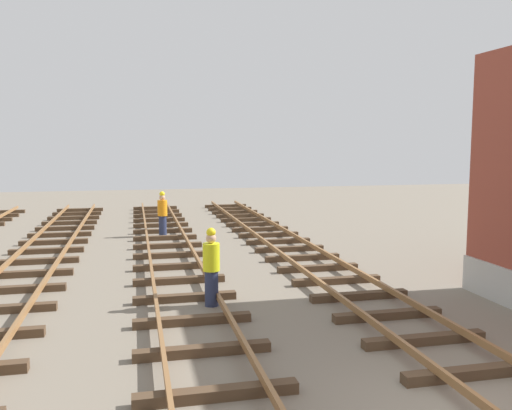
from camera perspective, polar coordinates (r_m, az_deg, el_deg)
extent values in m
cube|color=#4C3826|center=(9.81, 22.17, -16.24)|extent=(2.50, 0.24, 0.18)
cube|color=#4C3826|center=(11.00, 17.51, -13.55)|extent=(2.50, 0.24, 0.18)
cube|color=#4C3826|center=(12.26, 13.86, -11.33)|extent=(2.50, 0.24, 0.18)
cube|color=#4C3826|center=(13.58, 10.94, -9.50)|extent=(2.50, 0.24, 0.18)
cube|color=#4C3826|center=(14.93, 8.57, -7.98)|extent=(2.50, 0.24, 0.18)
cube|color=#4C3826|center=(16.31, 6.62, -6.71)|extent=(2.50, 0.24, 0.18)
cube|color=#4C3826|center=(17.72, 4.97, -5.63)|extent=(2.50, 0.24, 0.18)
cube|color=#4C3826|center=(19.15, 3.58, -4.70)|extent=(2.50, 0.24, 0.18)
cube|color=#4C3826|center=(20.58, 2.38, -3.90)|extent=(2.50, 0.24, 0.18)
cube|color=#4C3826|center=(22.03, 1.35, -3.21)|extent=(2.50, 0.24, 0.18)
cube|color=#4C3826|center=(23.49, 0.44, -2.60)|extent=(2.50, 0.24, 0.18)
cube|color=#4C3826|center=(24.96, -0.36, -2.06)|extent=(2.50, 0.24, 0.18)
cube|color=#4C3826|center=(26.43, -1.08, -1.58)|extent=(2.50, 0.24, 0.18)
cube|color=#4C3826|center=(27.91, -1.71, -1.15)|extent=(2.50, 0.24, 0.18)
cube|color=#4C3826|center=(29.39, -2.28, -0.77)|extent=(2.50, 0.24, 0.18)
cube|color=#4C3826|center=(30.88, -2.80, -0.42)|extent=(2.50, 0.24, 0.18)
cube|color=#4C3826|center=(32.37, -3.27, -0.10)|extent=(2.50, 0.24, 0.18)
cube|color=#4C3826|center=(8.49, -4.19, -19.45)|extent=(2.50, 0.24, 0.18)
cube|color=#4C3826|center=(10.05, -5.71, -15.22)|extent=(2.50, 0.24, 0.18)
cube|color=#4C3826|center=(11.66, -6.79, -12.13)|extent=(2.50, 0.24, 0.18)
cube|color=#4C3826|center=(13.29, -7.58, -9.79)|extent=(2.50, 0.24, 0.18)
cube|color=#4C3826|center=(14.94, -8.19, -7.96)|extent=(2.50, 0.24, 0.18)
cube|color=#4C3826|center=(16.61, -8.68, -6.50)|extent=(2.50, 0.24, 0.18)
cube|color=#4C3826|center=(18.28, -9.07, -5.31)|extent=(2.50, 0.24, 0.18)
cube|color=#4C3826|center=(19.96, -9.40, -4.31)|extent=(2.50, 0.24, 0.18)
cube|color=#4C3826|center=(21.65, -9.68, -3.47)|extent=(2.50, 0.24, 0.18)
cube|color=#4C3826|center=(23.34, -9.91, -2.76)|extent=(2.50, 0.24, 0.18)
cube|color=#4C3826|center=(25.04, -10.12, -2.14)|extent=(2.50, 0.24, 0.18)
cube|color=#4C3826|center=(26.74, -10.29, -1.59)|extent=(2.50, 0.24, 0.18)
cube|color=#4C3826|center=(28.44, -10.45, -1.12)|extent=(2.50, 0.24, 0.18)
cube|color=#4C3826|center=(30.14, -10.59, -0.69)|extent=(2.50, 0.24, 0.18)
cube|color=#4C3826|center=(31.85, -10.71, -0.31)|extent=(2.50, 0.24, 0.18)
cube|color=#4C3826|center=(15.21, -24.33, -8.22)|extent=(2.50, 0.24, 0.18)
cube|color=#4C3826|center=(16.85, -23.17, -6.77)|extent=(2.50, 0.24, 0.18)
cube|color=#4C3826|center=(18.51, -22.22, -5.57)|extent=(2.50, 0.24, 0.18)
cube|color=#4C3826|center=(20.17, -21.43, -4.57)|extent=(2.50, 0.24, 0.18)
cube|color=#4C3826|center=(21.84, -20.77, -3.72)|extent=(2.50, 0.24, 0.18)
cube|color=#4C3826|center=(23.52, -20.20, -2.99)|extent=(2.50, 0.24, 0.18)
cube|color=#4C3826|center=(25.20, -19.70, -2.36)|extent=(2.50, 0.24, 0.18)
cube|color=#4C3826|center=(26.89, -19.27, -1.81)|extent=(2.50, 0.24, 0.18)
cube|color=#4C3826|center=(28.58, -18.89, -1.32)|extent=(2.50, 0.24, 0.18)
cube|color=#4C3826|center=(30.28, -18.55, -0.89)|extent=(2.50, 0.24, 0.18)
cube|color=#4C3826|center=(31.98, -18.25, -0.50)|extent=(2.50, 0.24, 0.18)
cube|color=#4C3826|center=(32.70, -25.59, -0.67)|extent=(2.50, 0.24, 0.18)
cylinder|color=#262D4C|center=(12.80, -4.77, -8.84)|extent=(0.32, 0.32, 0.85)
cylinder|color=yellow|center=(12.62, -4.80, -5.55)|extent=(0.40, 0.40, 0.65)
sphere|color=tan|center=(12.53, -4.82, -3.56)|extent=(0.24, 0.24, 0.24)
sphere|color=yellow|center=(12.51, -4.83, -2.93)|extent=(0.22, 0.22, 0.22)
cylinder|color=#262D4C|center=(22.58, -9.93, -2.21)|extent=(0.32, 0.32, 0.85)
cylinder|color=orange|center=(22.48, -9.96, -0.32)|extent=(0.40, 0.40, 0.65)
sphere|color=tan|center=(22.44, -9.99, 0.81)|extent=(0.24, 0.24, 0.24)
sphere|color=yellow|center=(22.42, -9.99, 1.17)|extent=(0.22, 0.22, 0.22)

